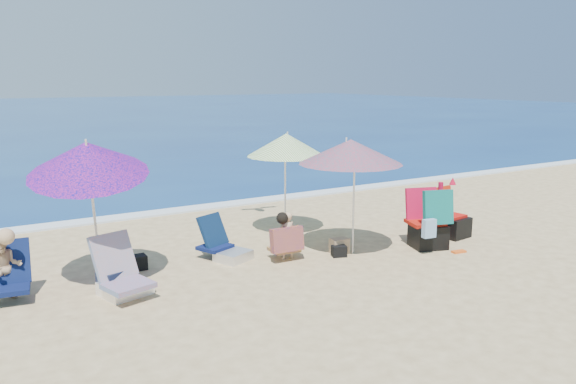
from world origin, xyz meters
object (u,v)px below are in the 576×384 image
chair_navy (225,248)px  person_left (6,267)px  furled_umbrella (442,205)px  person_center (286,237)px  umbrella_striped (286,145)px  camp_chair_right (429,226)px  chair_rainbow (123,280)px  umbrella_blue (87,158)px  umbrella_turquoise (351,152)px  camp_chair_left (452,222)px

chair_navy → person_left: person_left is taller
furled_umbrella → person_center: bearing=171.5°
umbrella_striped → camp_chair_right: size_ratio=1.82×
chair_rainbow → camp_chair_right: camp_chair_right is taller
umbrella_blue → chair_rainbow: bearing=-67.3°
umbrella_blue → camp_chair_right: size_ratio=2.09×
umbrella_turquoise → person_center: 1.73m
umbrella_striped → furled_umbrella: (2.20, -1.78, -1.04)m
umbrella_turquoise → chair_navy: size_ratio=2.41×
furled_umbrella → chair_navy: size_ratio=1.28×
chair_rainbow → chair_navy: bearing=21.7°
chair_navy → camp_chair_left: 4.27m
umbrella_turquoise → camp_chair_right: umbrella_turquoise is taller
umbrella_turquoise → person_center: bearing=168.1°
umbrella_turquoise → camp_chair_left: bearing=-3.9°
umbrella_turquoise → furled_umbrella: umbrella_turquoise is taller
umbrella_striped → camp_chair_right: (1.65, -2.02, -1.31)m
camp_chair_right → camp_chair_left: bearing=18.8°
umbrella_blue → person_left: 1.77m
umbrella_striped → chair_rainbow: umbrella_striped is taller
chair_rainbow → person_left: bearing=155.2°
umbrella_turquoise → person_center: size_ratio=2.77×
furled_umbrella → camp_chair_right: 0.65m
chair_navy → camp_chair_right: 3.51m
umbrella_turquoise → chair_rainbow: bearing=178.9°
umbrella_turquoise → umbrella_blue: 4.04m
umbrella_turquoise → chair_navy: (-1.90, 0.81, -1.53)m
umbrella_blue → camp_chair_right: bearing=-11.5°
furled_umbrella → person_left: (-7.02, 0.91, -0.19)m
umbrella_striped → chair_rainbow: 4.05m
chair_navy → chair_rainbow: chair_rainbow is taller
umbrella_turquoise → chair_rainbow: umbrella_turquoise is taller
umbrella_striped → umbrella_blue: bearing=-166.0°
person_center → person_left: size_ratio=0.81×
furled_umbrella → person_center: (-2.99, 0.44, -0.26)m
person_center → chair_rainbow: bearing=-176.6°
umbrella_striped → person_center: bearing=-120.9°
furled_umbrella → chair_rainbow: 5.69m
umbrella_blue → person_center: bearing=-8.0°
umbrella_striped → umbrella_blue: size_ratio=0.87×
umbrella_blue → person_left: (-1.12, 0.06, -1.37)m
camp_chair_left → person_center: size_ratio=1.14×
umbrella_turquoise → person_center: umbrella_turquoise is taller
umbrella_striped → camp_chair_left: bearing=-34.0°
person_left → person_center: bearing=-6.7°
umbrella_striped → umbrella_blue: umbrella_blue is taller
umbrella_striped → camp_chair_left: 3.38m
umbrella_turquoise → camp_chair_left: (2.26, -0.15, -1.44)m
umbrella_striped → chair_navy: bearing=-155.0°
umbrella_striped → furled_umbrella: umbrella_striped is taller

